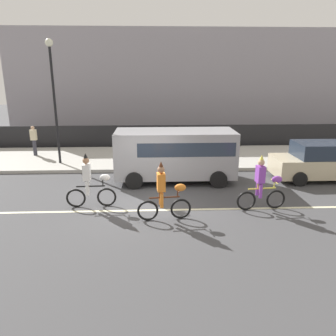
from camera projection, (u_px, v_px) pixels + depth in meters
ground_plane at (148, 205)px, 11.59m from camera, size 80.00×80.00×0.00m
road_centre_line at (148, 210)px, 11.10m from camera, size 36.00×0.14×0.01m
sidewalk_curb at (150, 158)px, 17.80m from camera, size 60.00×5.00×0.15m
fence_line at (150, 136)px, 20.41m from camera, size 40.00×0.08×1.40m
building_backdrop at (191, 81)px, 27.95m from camera, size 28.00×8.00×7.68m
parade_cyclist_zebra at (91, 184)px, 11.20m from camera, size 1.72×0.50×1.92m
parade_cyclist_orange at (165, 195)px, 10.19m from camera, size 1.72×0.50×1.92m
parade_cyclist_purple at (263, 186)px, 10.98m from camera, size 1.72×0.50×1.92m
parked_van_grey at (177, 152)px, 13.87m from camera, size 5.00×2.22×2.18m
parked_car_beige at (320, 162)px, 14.20m from camera, size 4.10×1.92×1.64m
street_lamp_post at (53, 84)px, 15.41m from camera, size 0.36×0.36×5.86m
pedestrian_onlooker at (34, 140)px, 17.76m from camera, size 0.32×0.20×1.62m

